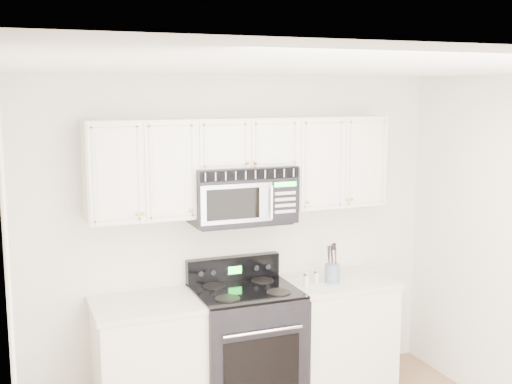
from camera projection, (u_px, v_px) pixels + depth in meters
name	position (u px, v px, depth m)	size (l,w,h in m)	color
room	(338.00, 298.00, 3.69)	(3.51, 3.51, 2.61)	#8B674B
base_cabinet_left	(151.00, 364.00, 4.86)	(0.86, 0.65, 0.92)	silver
base_cabinet_right	(338.00, 335.00, 5.44)	(0.86, 0.65, 0.92)	silver
range	(246.00, 344.00, 5.10)	(0.79, 0.72, 1.13)	black
upper_cabinets	(243.00, 161.00, 5.05)	(2.44, 0.37, 0.75)	silver
microwave	(242.00, 194.00, 5.04)	(0.81, 0.46, 0.45)	black
utensil_crock	(332.00, 272.00, 5.26)	(0.12, 0.12, 0.33)	slate
shaker_salt	(306.00, 280.00, 5.14)	(0.05, 0.05, 0.11)	silver
shaker_pepper	(316.00, 277.00, 5.25)	(0.04, 0.04, 0.10)	silver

